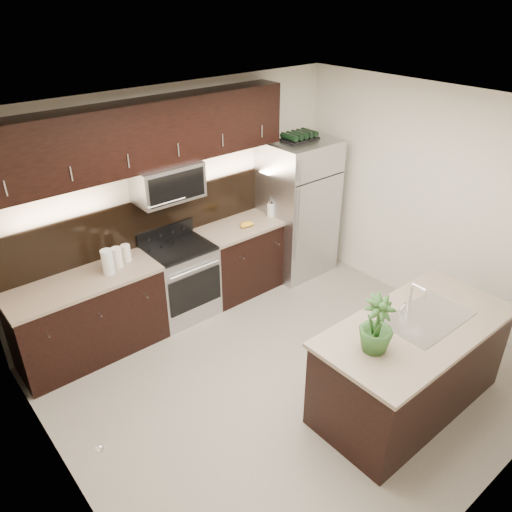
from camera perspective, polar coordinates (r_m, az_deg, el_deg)
The scene contains 12 objects.
ground at distance 5.42m, azimuth 4.00°, elevation -13.45°, with size 4.50×4.50×0.00m, color gray.
room_walls at distance 4.37m, azimuth 4.02°, elevation 2.29°, with size 4.52×4.02×2.71m.
counter_run at distance 6.02m, azimuth -10.22°, elevation -3.46°, with size 3.51×0.65×0.94m.
upper_fixtures at distance 5.46m, azimuth -12.32°, elevation 12.26°, with size 3.49×0.40×1.66m.
island at distance 5.03m, azimuth 17.23°, elevation -11.78°, with size 1.96×0.96×0.94m.
sink_faucet at distance 4.86m, azimuth 18.96°, elevation -6.55°, with size 0.84×0.50×0.28m.
refrigerator at distance 6.85m, azimuth 4.64°, elevation 5.52°, with size 0.90×0.81×1.87m, color #B2B2B7.
wine_rack at distance 6.53m, azimuth 4.99°, elevation 13.49°, with size 0.46×0.29×0.11m.
plant at distance 4.21m, azimuth 13.63°, elevation -7.64°, with size 0.28×0.28×0.51m, color #2A5421.
canisters at distance 5.51m, azimuth -15.83°, elevation -0.27°, with size 0.38×0.24×0.27m.
french_press at distance 6.53m, azimuth 1.68°, elevation 5.42°, with size 0.10×0.10×0.28m.
bananas at distance 6.25m, azimuth -1.54°, elevation 3.54°, with size 0.19×0.15×0.06m, color gold.
Camera 1 is at (-2.84, -2.83, 3.65)m, focal length 35.00 mm.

